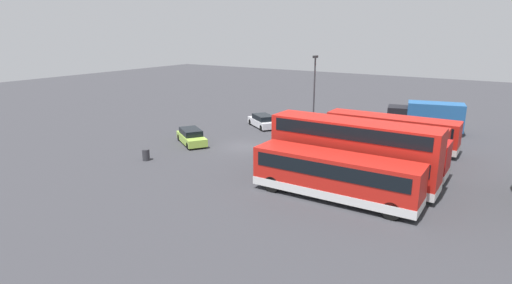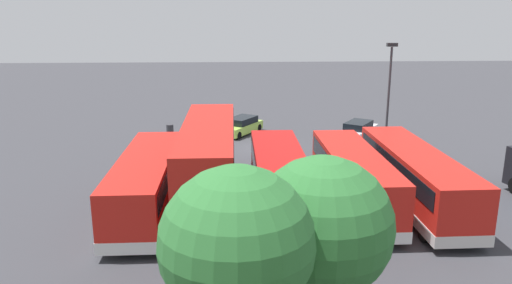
# 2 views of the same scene
# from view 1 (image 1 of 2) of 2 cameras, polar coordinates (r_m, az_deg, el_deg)

# --- Properties ---
(ground_plane) EXTENTS (140.00, 140.00, 0.00)m
(ground_plane) POSITION_cam_1_polar(r_m,az_deg,el_deg) (38.75, -1.71, -0.64)
(ground_plane) COLOR #38383D
(bus_single_deck_near_end) EXTENTS (2.74, 11.68, 2.95)m
(bus_single_deck_near_end) POSITION_cam_1_polar(r_m,az_deg,el_deg) (39.94, 18.01, 1.49)
(bus_single_deck_near_end) COLOR red
(bus_single_deck_near_end) RESTS_ON ground
(bus_single_deck_second) EXTENTS (2.68, 10.39, 2.95)m
(bus_single_deck_second) POSITION_cam_1_polar(r_m,az_deg,el_deg) (36.77, 16.88, 0.44)
(bus_single_deck_second) COLOR red
(bus_single_deck_second) RESTS_ON ground
(bus_single_deck_third) EXTENTS (2.63, 11.24, 2.95)m
(bus_single_deck_third) POSITION_cam_1_polar(r_m,az_deg,el_deg) (33.10, 15.41, -1.05)
(bus_single_deck_third) COLOR #B71411
(bus_single_deck_third) RESTS_ON ground
(bus_double_decker_fourth) EXTENTS (2.63, 11.67, 4.55)m
(bus_double_decker_fourth) POSITION_cam_1_polar(r_m,az_deg,el_deg) (29.58, 13.08, -1.14)
(bus_double_decker_fourth) COLOR red
(bus_double_decker_fourth) RESTS_ON ground
(bus_single_deck_fifth) EXTENTS (2.69, 10.82, 2.95)m
(bus_single_deck_fifth) POSITION_cam_1_polar(r_m,az_deg,el_deg) (26.96, 10.76, -4.46)
(bus_single_deck_fifth) COLOR red
(bus_single_deck_fifth) RESTS_ON ground
(box_truck_blue) EXTENTS (4.07, 7.86, 3.20)m
(box_truck_blue) POSITION_cam_1_polar(r_m,az_deg,el_deg) (47.39, 22.37, 3.26)
(box_truck_blue) COLOR #235999
(box_truck_blue) RESTS_ON ground
(car_hatchback_silver) EXTENTS (4.00, 4.68, 1.43)m
(car_hatchback_silver) POSITION_cam_1_polar(r_m,az_deg,el_deg) (46.34, 0.92, 2.90)
(car_hatchback_silver) COLOR silver
(car_hatchback_silver) RESTS_ON ground
(car_small_green) EXTENTS (3.97, 4.77, 1.43)m
(car_small_green) POSITION_cam_1_polar(r_m,az_deg,el_deg) (40.02, -8.87, 0.73)
(car_small_green) COLOR #A5D14C
(car_small_green) RESTS_ON ground
(lamp_post_tall) EXTENTS (0.70, 0.30, 8.07)m
(lamp_post_tall) POSITION_cam_1_polar(r_m,az_deg,el_deg) (43.09, 8.01, 7.24)
(lamp_post_tall) COLOR #38383D
(lamp_post_tall) RESTS_ON ground
(waste_bin_yellow) EXTENTS (0.60, 0.60, 0.95)m
(waste_bin_yellow) POSITION_cam_1_polar(r_m,az_deg,el_deg) (35.78, -14.89, -1.72)
(waste_bin_yellow) COLOR #333338
(waste_bin_yellow) RESTS_ON ground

